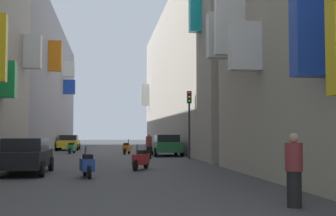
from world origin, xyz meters
TOP-DOWN VIEW (x-y plane):
  - ground_plane at (0.00, 30.00)m, footprint 140.00×140.00m
  - building_left_mid_b at (-8.00, 42.17)m, footprint 7.28×35.66m
  - building_right_far at (8.00, 39.97)m, footprint 7.06×40.06m
  - parked_car_yellow at (-3.94, 39.98)m, footprint 1.95×4.35m
  - parked_car_green at (3.74, 28.62)m, footprint 1.96×4.12m
  - parked_car_black at (-3.62, 15.21)m, footprint 1.87×4.21m
  - scooter_blue at (-1.13, 13.42)m, footprint 0.61×1.79m
  - scooter_red at (1.08, 16.71)m, footprint 0.86×1.84m
  - scooter_green at (-3.13, 32.87)m, footprint 0.62×1.85m
  - scooter_orange at (1.07, 31.25)m, footprint 0.74×1.92m
  - pedestrian_crossing at (2.15, 24.71)m, footprint 0.45×0.45m
  - pedestrian_near_left at (3.67, 6.06)m, footprint 0.53×0.53m
  - traffic_light_near_corner at (4.62, 24.33)m, footprint 0.26×0.34m

SIDE VIEW (x-z plane):
  - ground_plane at x=0.00m, z-range 0.00..0.00m
  - scooter_blue at x=-1.13m, z-range -0.10..1.03m
  - scooter_green at x=-3.13m, z-range -0.10..1.03m
  - scooter_red at x=1.08m, z-range -0.10..1.03m
  - scooter_orange at x=1.07m, z-range -0.10..1.03m
  - parked_car_yellow at x=-3.94m, z-range 0.04..1.44m
  - parked_car_black at x=-3.62m, z-range 0.04..1.46m
  - parked_car_green at x=3.74m, z-range 0.04..1.52m
  - pedestrian_crossing at x=2.15m, z-range -0.01..1.60m
  - pedestrian_near_left at x=3.67m, z-range -0.01..1.62m
  - traffic_light_near_corner at x=4.62m, z-range 0.76..4.97m
  - building_left_mid_b at x=-8.00m, z-range 0.00..12.16m
  - building_right_far at x=8.00m, z-range 0.00..13.71m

